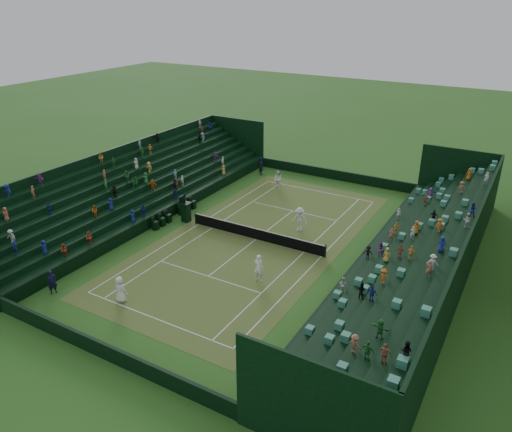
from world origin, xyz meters
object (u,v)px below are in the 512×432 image
object	(u,v)px
tennis_net	(256,233)
player_near_west	(120,289)
player_far_east	(300,219)
umpire_chair	(186,210)
player_near_east	(259,268)
player_far_west	(278,179)

from	to	relation	value
tennis_net	player_near_west	world-z (taller)	player_near_west
tennis_net	player_far_east	bearing A→B (deg)	54.56
umpire_chair	player_far_east	bearing A→B (deg)	19.08
tennis_net	player_near_west	size ratio (longest dim) A/B	6.76
player_near_east	player_far_east	size ratio (longest dim) A/B	0.96
tennis_net	player_near_east	size ratio (longest dim) A/B	6.02
tennis_net	player_far_west	size ratio (longest dim) A/B	6.82
umpire_chair	player_near_west	bearing A→B (deg)	-71.61
umpire_chair	player_near_west	distance (m)	12.16
umpire_chair	player_far_west	world-z (taller)	umpire_chair
player_near_west	player_far_west	world-z (taller)	player_near_west
umpire_chair	player_near_west	world-z (taller)	umpire_chair
player_near_west	player_far_east	xyz separation A→B (m)	(5.15, 14.64, 0.14)
tennis_net	player_near_east	bearing A→B (deg)	-58.03
player_near_east	umpire_chair	bearing A→B (deg)	-30.67
tennis_net	umpire_chair	size ratio (longest dim) A/B	4.71
umpire_chair	player_far_east	world-z (taller)	umpire_chair
player_far_east	tennis_net	bearing A→B (deg)	-132.61
player_near_west	player_far_east	size ratio (longest dim) A/B	0.86
player_near_east	player_far_east	bearing A→B (deg)	-86.68
tennis_net	player_near_west	xyz separation A→B (m)	(-2.94, -11.53, 0.34)
tennis_net	player_near_east	world-z (taller)	player_near_east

